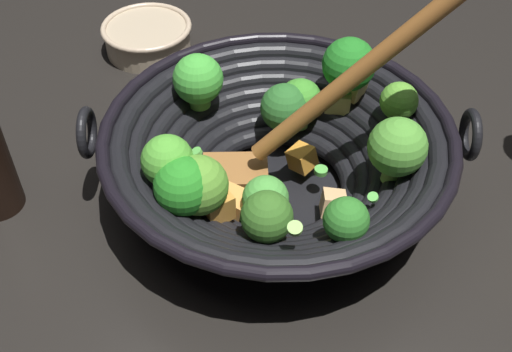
# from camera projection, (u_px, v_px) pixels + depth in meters

# --- Properties ---
(ground_plane) EXTENTS (4.00, 4.00, 0.00)m
(ground_plane) POSITION_uv_depth(u_px,v_px,m) (276.00, 196.00, 0.72)
(ground_plane) COLOR black
(wok) EXTENTS (0.37, 0.37, 0.28)m
(wok) POSITION_uv_depth(u_px,v_px,m) (278.00, 153.00, 0.67)
(wok) COLOR black
(wok) RESTS_ON ground
(prep_bowl) EXTENTS (0.13, 0.13, 0.04)m
(prep_bowl) POSITION_uv_depth(u_px,v_px,m) (147.00, 37.00, 0.91)
(prep_bowl) COLOR tan
(prep_bowl) RESTS_ON ground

